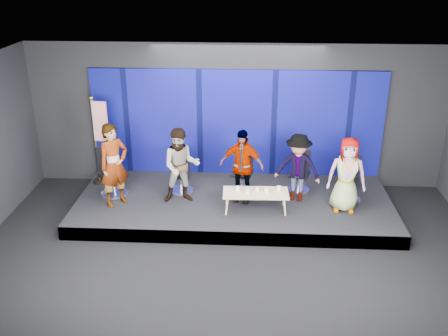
{
  "coord_description": "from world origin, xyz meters",
  "views": [
    {
      "loc": [
        0.32,
        -7.53,
        5.35
      ],
      "look_at": [
        -0.22,
        2.4,
        1.08
      ],
      "focal_mm": 40.0,
      "sensor_mm": 36.0,
      "label": 1
    }
  ],
  "objects_px": {
    "chair_b": "(181,177)",
    "coffee_table": "(256,193)",
    "chair_d": "(299,178)",
    "panelist_e": "(347,175)",
    "chair_a": "(112,179)",
    "panelist_a": "(114,165)",
    "flag_stand": "(99,139)",
    "mug_b": "(247,192)",
    "panelist_b": "(181,166)",
    "mug_d": "(267,190)",
    "mug_a": "(238,189)",
    "panelist_c": "(242,166)",
    "panelist_d": "(298,168)",
    "chair_c": "(242,177)",
    "mug_e": "(279,189)",
    "chair_e": "(349,186)",
    "mug_c": "(257,189)"
  },
  "relations": [
    {
      "from": "chair_b",
      "to": "coffee_table",
      "type": "xyz_separation_m",
      "value": [
        1.71,
        -0.85,
        0.05
      ]
    },
    {
      "from": "chair_d",
      "to": "panelist_e",
      "type": "height_order",
      "value": "panelist_e"
    },
    {
      "from": "chair_a",
      "to": "panelist_a",
      "type": "bearing_deg",
      "value": -111.27
    },
    {
      "from": "coffee_table",
      "to": "flag_stand",
      "type": "bearing_deg",
      "value": 162.3
    },
    {
      "from": "coffee_table",
      "to": "mug_b",
      "type": "xyz_separation_m",
      "value": [
        -0.18,
        -0.09,
        0.08
      ]
    },
    {
      "from": "chair_a",
      "to": "panelist_e",
      "type": "height_order",
      "value": "panelist_e"
    },
    {
      "from": "panelist_b",
      "to": "mug_d",
      "type": "height_order",
      "value": "panelist_b"
    },
    {
      "from": "chair_d",
      "to": "mug_a",
      "type": "bearing_deg",
      "value": -127.94
    },
    {
      "from": "panelist_b",
      "to": "panelist_c",
      "type": "bearing_deg",
      "value": -3.51
    },
    {
      "from": "panelist_d",
      "to": "coffee_table",
      "type": "bearing_deg",
      "value": -132.4
    },
    {
      "from": "chair_a",
      "to": "chair_b",
      "type": "distance_m",
      "value": 1.55
    },
    {
      "from": "chair_b",
      "to": "mug_d",
      "type": "bearing_deg",
      "value": -31.91
    },
    {
      "from": "panelist_a",
      "to": "panelist_e",
      "type": "bearing_deg",
      "value": -46.12
    },
    {
      "from": "panelist_a",
      "to": "flag_stand",
      "type": "xyz_separation_m",
      "value": [
        -0.59,
        1.02,
        0.22
      ]
    },
    {
      "from": "flag_stand",
      "to": "panelist_d",
      "type": "bearing_deg",
      "value": -1.07
    },
    {
      "from": "chair_a",
      "to": "chair_b",
      "type": "height_order",
      "value": "chair_a"
    },
    {
      "from": "panelist_b",
      "to": "mug_a",
      "type": "relative_size",
      "value": 16.94
    },
    {
      "from": "chair_b",
      "to": "mug_b",
      "type": "distance_m",
      "value": 1.8
    },
    {
      "from": "panelist_a",
      "to": "mug_b",
      "type": "height_order",
      "value": "panelist_a"
    },
    {
      "from": "panelist_c",
      "to": "panelist_e",
      "type": "distance_m",
      "value": 2.23
    },
    {
      "from": "panelist_a",
      "to": "chair_c",
      "type": "relative_size",
      "value": 1.8
    },
    {
      "from": "panelist_c",
      "to": "mug_e",
      "type": "bearing_deg",
      "value": -12.95
    },
    {
      "from": "chair_a",
      "to": "mug_a",
      "type": "bearing_deg",
      "value": -56.94
    },
    {
      "from": "panelist_d",
      "to": "mug_e",
      "type": "height_order",
      "value": "panelist_d"
    },
    {
      "from": "panelist_d",
      "to": "flag_stand",
      "type": "xyz_separation_m",
      "value": [
        -4.53,
        0.61,
        0.36
      ]
    },
    {
      "from": "chair_c",
      "to": "panelist_c",
      "type": "relative_size",
      "value": 0.62
    },
    {
      "from": "mug_d",
      "to": "panelist_e",
      "type": "bearing_deg",
      "value": 4.28
    },
    {
      "from": "mug_e",
      "to": "panelist_c",
      "type": "bearing_deg",
      "value": 154.8
    },
    {
      "from": "chair_e",
      "to": "mug_a",
      "type": "relative_size",
      "value": 10.15
    },
    {
      "from": "panelist_a",
      "to": "flag_stand",
      "type": "bearing_deg",
      "value": 74.02
    },
    {
      "from": "chair_c",
      "to": "panelist_c",
      "type": "bearing_deg",
      "value": -79.05
    },
    {
      "from": "panelist_c",
      "to": "mug_a",
      "type": "distance_m",
      "value": 0.55
    },
    {
      "from": "panelist_b",
      "to": "chair_d",
      "type": "distance_m",
      "value": 2.77
    },
    {
      "from": "panelist_c",
      "to": "coffee_table",
      "type": "distance_m",
      "value": 0.71
    },
    {
      "from": "panelist_c",
      "to": "mug_e",
      "type": "distance_m",
      "value": 0.95
    },
    {
      "from": "chair_a",
      "to": "panelist_b",
      "type": "xyz_separation_m",
      "value": [
        1.62,
        -0.24,
        0.47
      ]
    },
    {
      "from": "chair_b",
      "to": "chair_e",
      "type": "bearing_deg",
      "value": -12.16
    },
    {
      "from": "mug_a",
      "to": "panelist_b",
      "type": "bearing_deg",
      "value": 165.98
    },
    {
      "from": "mug_a",
      "to": "chair_d",
      "type": "bearing_deg",
      "value": 35.48
    },
    {
      "from": "chair_d",
      "to": "mug_c",
      "type": "bearing_deg",
      "value": -118.56
    },
    {
      "from": "panelist_c",
      "to": "chair_e",
      "type": "xyz_separation_m",
      "value": [
        2.38,
        0.13,
        -0.49
      ]
    },
    {
      "from": "chair_b",
      "to": "coffee_table",
      "type": "bearing_deg",
      "value": -34.72
    },
    {
      "from": "chair_d",
      "to": "coffee_table",
      "type": "xyz_separation_m",
      "value": [
        -1.01,
        -1.04,
        0.08
      ]
    },
    {
      "from": "chair_d",
      "to": "mug_e",
      "type": "relative_size",
      "value": 9.01
    },
    {
      "from": "chair_d",
      "to": "mug_d",
      "type": "height_order",
      "value": "chair_d"
    },
    {
      "from": "coffee_table",
      "to": "mug_d",
      "type": "xyz_separation_m",
      "value": [
        0.23,
        0.0,
        0.09
      ]
    },
    {
      "from": "panelist_a",
      "to": "panelist_c",
      "type": "relative_size",
      "value": 1.11
    },
    {
      "from": "chair_d",
      "to": "panelist_c",
      "type": "bearing_deg",
      "value": -140.03
    },
    {
      "from": "chair_a",
      "to": "panelist_b",
      "type": "relative_size",
      "value": 0.67
    },
    {
      "from": "chair_b",
      "to": "flag_stand",
      "type": "xyz_separation_m",
      "value": [
        -1.9,
        0.31,
        0.79
      ]
    }
  ]
}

